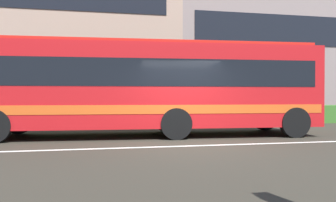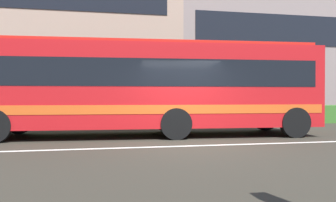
{
  "view_description": "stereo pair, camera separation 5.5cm",
  "coord_description": "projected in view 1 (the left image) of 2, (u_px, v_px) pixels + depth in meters",
  "views": [
    {
      "loc": [
        -2.52,
        -8.86,
        1.37
      ],
      "look_at": [
        -0.28,
        2.13,
        1.21
      ],
      "focal_mm": 35.67,
      "sensor_mm": 36.0,
      "label": 1
    },
    {
      "loc": [
        -2.46,
        -8.87,
        1.37
      ],
      "look_at": [
        -0.28,
        2.13,
        1.21
      ],
      "focal_mm": 35.67,
      "sensor_mm": 36.0,
      "label": 2
    }
  ],
  "objects": [
    {
      "name": "ground_plane",
      "position": [
        193.0,
        146.0,
        9.2
      ],
      "size": [
        160.0,
        160.0,
        0.0
      ],
      "primitive_type": "plane",
      "color": "#312D24"
    },
    {
      "name": "transit_bus",
      "position": [
        151.0,
        85.0,
        11.6
      ],
      "size": [
        11.57,
        3.29,
        3.19
      ],
      "color": "red",
      "rests_on": "ground_plane"
    },
    {
      "name": "apartment_block_right",
      "position": [
        280.0,
        53.0,
        26.33
      ],
      "size": [
        18.31,
        9.67,
        9.61
      ],
      "color": "gray",
      "rests_on": "ground_plane"
    },
    {
      "name": "hedge_row_far",
      "position": [
        219.0,
        115.0,
        16.34
      ],
      "size": [
        19.57,
        1.1,
        0.9
      ],
      "primitive_type": "cube",
      "color": "#3A7029",
      "rests_on": "ground_plane"
    },
    {
      "name": "lane_centre_line",
      "position": [
        193.0,
        146.0,
        9.2
      ],
      "size": [
        60.0,
        0.16,
        0.01
      ],
      "primitive_type": "cube",
      "color": "silver",
      "rests_on": "ground_plane"
    }
  ]
}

